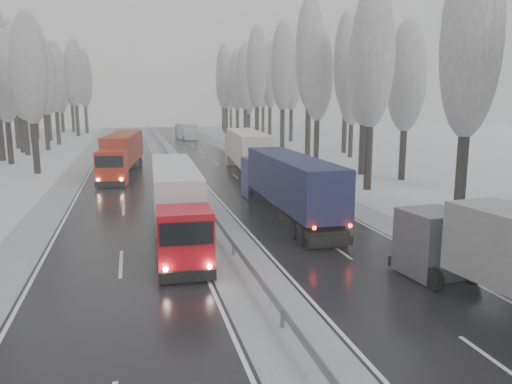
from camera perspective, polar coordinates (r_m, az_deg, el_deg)
name	(u,v)px	position (r m, az deg, el deg)	size (l,w,h in m)	color
carriageway_right	(252,188)	(42.44, -0.51, 0.47)	(7.50, 200.00, 0.03)	black
carriageway_left	(124,193)	(41.29, -14.82, -0.17)	(7.50, 200.00, 0.03)	black
median_slush	(190,191)	(41.54, -7.57, 0.16)	(3.00, 200.00, 0.04)	#ABAFB4
shoulder_right	(306,186)	(43.85, 5.79, 0.74)	(2.40, 200.00, 0.04)	#ABAFB4
shoulder_left	(59,196)	(41.67, -21.63, -0.46)	(2.40, 200.00, 0.04)	#ABAFB4
median_guardrail	(190,184)	(41.43, -7.58, 0.95)	(0.12, 200.00, 0.76)	slate
tree_16	(471,43)	(32.96, 23.37, 15.36)	(3.60, 3.60, 16.53)	black
tree_18	(372,58)	(42.35, 13.16, 14.69)	(3.60, 3.60, 16.58)	black
tree_19	(407,77)	(48.42, 16.84, 12.44)	(3.60, 3.60, 14.57)	black
tree_20	(365,71)	(51.08, 12.35, 13.33)	(3.60, 3.60, 15.71)	black
tree_21	(368,56)	(55.77, 12.67, 14.97)	(3.60, 3.60, 18.62)	black
tree_22	(318,75)	(60.30, 7.08, 13.10)	(3.60, 3.60, 15.86)	black
tree_23	(352,89)	(66.38, 10.95, 11.47)	(3.60, 3.60, 13.55)	black
tree_24	(309,54)	(65.87, 6.12, 15.46)	(3.60, 3.60, 20.49)	black
tree_25	(347,62)	(72.10, 10.31, 14.39)	(3.60, 3.60, 19.44)	black
tree_26	(283,67)	(75.37, 3.09, 14.04)	(3.60, 3.60, 18.78)	black
tree_27	(319,74)	(81.45, 7.17, 13.18)	(3.60, 3.60, 17.62)	black
tree_28	(257,68)	(85.35, 0.11, 13.99)	(3.60, 3.60, 19.62)	black
tree_29	(292,76)	(91.18, 4.09, 13.13)	(3.60, 3.60, 18.11)	black
tree_30	(245,77)	(94.81, -1.24, 12.96)	(3.60, 3.60, 17.86)	black
tree_31	(270,76)	(100.16, 1.62, 13.09)	(3.60, 3.60, 18.58)	black
tree_32	(237,81)	(102.13, -2.17, 12.59)	(3.60, 3.60, 17.33)	black
tree_33	(248,91)	(106.67, -0.93, 11.47)	(3.60, 3.60, 14.33)	black
tree_34	(226,81)	(108.92, -3.44, 12.54)	(3.60, 3.60, 17.63)	black
tree_35	(263,80)	(114.88, 0.81, 12.65)	(3.60, 3.60, 18.25)	black
tree_36	(224,75)	(118.90, -3.72, 13.16)	(3.60, 3.60, 20.23)	black
tree_37	(249,87)	(124.16, -0.81, 11.93)	(3.60, 3.60, 16.37)	black
tree_38	(223,83)	(129.53, -3.82, 12.30)	(3.60, 3.60, 17.97)	black
tree_39	(231,88)	(133.96, -2.92, 11.76)	(3.60, 3.60, 16.19)	black
tree_62	(29,69)	(55.23, -24.49, 12.63)	(3.60, 3.60, 16.04)	black
tree_64	(4,77)	(64.85, -26.88, 11.64)	(3.60, 3.60, 15.42)	black
tree_66	(22,81)	(74.27, -25.17, 11.39)	(3.60, 3.60, 15.23)	black
tree_67	(16,73)	(78.50, -25.70, 12.12)	(3.60, 3.60, 17.09)	black
tree_68	(43,77)	(80.70, -23.19, 12.03)	(3.60, 3.60, 16.65)	black
tree_69	(12,66)	(85.56, -26.14, 12.83)	(3.60, 3.60, 19.35)	black
tree_70	(54,78)	(90.65, -22.05, 12.02)	(3.60, 3.60, 17.09)	black
tree_71	(27,69)	(95.40, -24.69, 12.68)	(3.60, 3.60, 19.61)	black
tree_72	(47,87)	(100.22, -22.78, 11.02)	(3.60, 3.60, 15.11)	black
tree_73	(33,80)	(104.66, -24.11, 11.61)	(3.60, 3.60, 17.22)	black
tree_74	(74,74)	(110.58, -20.04, 12.59)	(3.60, 3.60, 19.68)	black
tree_75	(30,77)	(115.72, -24.41, 11.83)	(3.60, 3.60, 18.60)	black
tree_76	(84,79)	(119.81, -19.07, 12.09)	(3.60, 3.60, 18.55)	black
tree_77	(60,92)	(124.28, -21.47, 10.62)	(3.60, 3.60, 14.32)	black
tree_78	(70,77)	(126.71, -20.46, 12.18)	(3.60, 3.60, 19.55)	black
tree_79	(60,85)	(130.94, -21.45, 11.34)	(3.60, 3.60, 17.07)	black
truck_blue_box	(286,181)	(31.45, 3.45, 1.23)	(2.60, 15.72, 4.02)	#201F4F
truck_cream_box	(245,149)	(50.59, -1.22, 4.95)	(4.16, 17.01, 4.33)	#A7A394
box_truck_distant	(186,131)	(95.82, -8.02, 6.87)	(3.55, 8.41, 3.04)	silver
truck_red_white	(176,196)	(27.75, -9.16, -0.43)	(2.83, 14.79, 3.77)	#B50A14
truck_red_red	(122,152)	(51.16, -15.04, 4.48)	(4.39, 15.96, 4.06)	#AD2009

